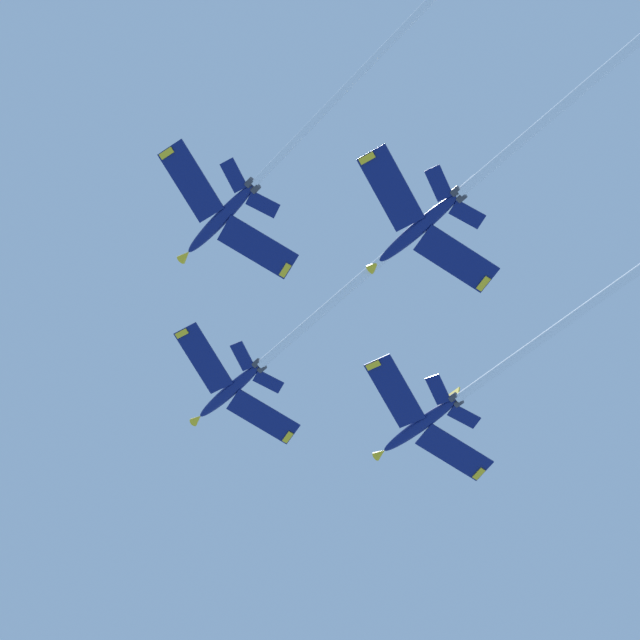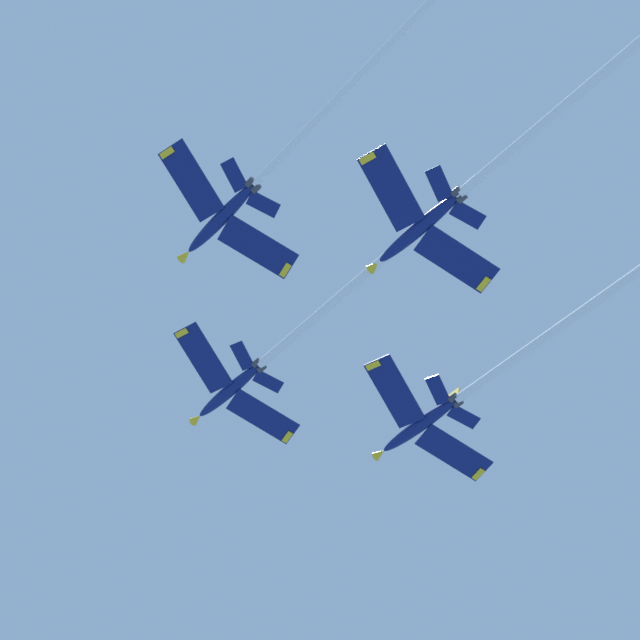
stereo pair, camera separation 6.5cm
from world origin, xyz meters
The scene contains 4 objects.
jet_lead centered at (-4.95, -12.62, 105.07)m, with size 42.08×26.77×16.91m.
jet_left_wing centered at (-23.96, -4.11, 100.09)m, with size 44.30×27.12×16.56m.
jet_right_wing centered at (-10.72, -35.85, 99.14)m, with size 44.28×28.11×18.03m.
jet_slot centered at (-30.45, -25.19, 95.01)m, with size 37.33×24.65×14.74m.
Camera 1 is at (-28.41, -8.47, 1.56)m, focal length 49.45 mm.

